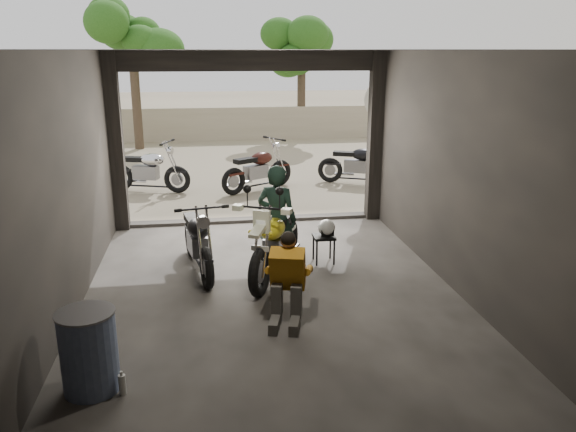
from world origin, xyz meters
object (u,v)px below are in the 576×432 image
object	(u,v)px
left_bike	(197,235)
sign_post	(384,119)
main_bike	(275,237)
outside_bike_b	(258,165)
outside_bike_a	(148,166)
rider	(277,219)
stool	(324,240)
oil_drum	(89,353)
outside_bike_c	(358,161)
helmet	(326,228)
mechanic	(287,282)

from	to	relation	value
left_bike	sign_post	bearing A→B (deg)	30.15
main_bike	outside_bike_b	distance (m)	5.34
outside_bike_a	rider	size ratio (longest dim) A/B	1.10
main_bike	stool	world-z (taller)	main_bike
oil_drum	outside_bike_c	bearing A→B (deg)	59.21
outside_bike_b	left_bike	bearing A→B (deg)	131.56
outside_bike_c	helmet	distance (m)	5.55
main_bike	outside_bike_b	xyz separation A→B (m)	(0.26, 5.34, -0.01)
oil_drum	mechanic	bearing A→B (deg)	28.11
main_bike	helmet	bearing A→B (deg)	52.33
rider	mechanic	bearing A→B (deg)	112.53
sign_post	left_bike	bearing A→B (deg)	-150.35
outside_bike_b	stool	distance (m)	4.93
rider	oil_drum	distance (m)	3.58
mechanic	oil_drum	xyz separation A→B (m)	(-2.08, -1.11, -0.12)
mechanic	helmet	size ratio (longest dim) A/B	3.83
mechanic	main_bike	bearing A→B (deg)	103.04
outside_bike_b	rider	bearing A→B (deg)	144.71
mechanic	stool	bearing A→B (deg)	80.88
rider	outside_bike_c	bearing A→B (deg)	-90.58
outside_bike_c	outside_bike_a	bearing A→B (deg)	113.20
left_bike	sign_post	distance (m)	5.22
mechanic	sign_post	size ratio (longest dim) A/B	0.40
left_bike	outside_bike_c	world-z (taller)	outside_bike_c
oil_drum	sign_post	size ratio (longest dim) A/B	0.31
outside_bike_a	mechanic	distance (m)	7.41
outside_bike_a	sign_post	bearing A→B (deg)	-92.08
stool	sign_post	bearing A→B (deg)	58.99
oil_drum	sign_post	xyz separation A→B (m)	(4.88, 6.25, 1.41)
left_bike	stool	distance (m)	1.93
left_bike	outside_bike_a	size ratio (longest dim) A/B	0.94
sign_post	main_bike	bearing A→B (deg)	-137.62
stool	helmet	distance (m)	0.20
rider	sign_post	size ratio (longest dim) A/B	0.61
mechanic	sign_post	world-z (taller)	sign_post
main_bike	outside_bike_c	world-z (taller)	main_bike
main_bike	outside_bike_c	xyz separation A→B (m)	(2.77, 5.64, -0.03)
stool	oil_drum	bearing A→B (deg)	-134.16
outside_bike_a	outside_bike_c	distance (m)	5.06
outside_bike_a	mechanic	xyz separation A→B (m)	(2.23, -7.06, -0.06)
mechanic	oil_drum	world-z (taller)	mechanic
oil_drum	main_bike	bearing A→B (deg)	50.54
main_bike	outside_bike_c	bearing A→B (deg)	88.76
left_bike	helmet	size ratio (longest dim) A/B	5.97
left_bike	outside_bike_b	size ratio (longest dim) A/B	0.95
main_bike	oil_drum	size ratio (longest dim) A/B	2.22
rider	helmet	xyz separation A→B (m)	(0.79, 0.21, -0.23)
outside_bike_c	mechanic	xyz separation A→B (m)	(-2.83, -7.12, -0.05)
main_bike	outside_bike_b	bearing A→B (deg)	112.19
stool	sign_post	distance (m)	4.03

